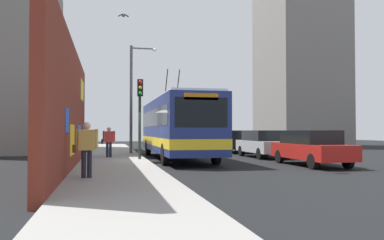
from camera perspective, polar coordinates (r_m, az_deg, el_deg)
The scene contains 14 objects.
ground_plane at distance 19.48m, azimuth -6.23°, elevation -6.13°, with size 80.00×80.00×0.00m, color black.
sidewalk_slab at distance 19.38m, azimuth -10.96°, elevation -5.91°, with size 48.00×3.20×0.15m, color gray.
graffiti_wall at distance 16.06m, azimuth -16.92°, elevation 1.52°, with size 15.31×0.32×4.81m.
building_far_left at distance 33.35m, azimuth -24.67°, elevation 7.46°, with size 11.98×6.66×13.38m.
building_far_right at distance 42.16m, azimuth 15.04°, elevation 8.75°, with size 8.27×6.91×18.09m.
city_bus at distance 21.98m, azimuth -2.17°, elevation -0.78°, with size 11.56×2.66×5.12m.
parked_car_red at distance 18.81m, azimuth 16.52°, elevation -3.69°, with size 4.82×1.80×1.58m.
parked_car_silver at distance 23.84m, azimuth 10.07°, elevation -3.26°, with size 4.62×1.85×1.58m.
parked_car_black at distance 29.05m, azimuth 5.92°, elevation -2.95°, with size 4.71×1.81×1.58m.
pedestrian_midblock at distance 21.86m, azimuth -11.75°, elevation -2.76°, with size 0.22×0.73×1.60m.
pedestrian_near_wall at distance 12.50m, azimuth -14.78°, elevation -3.47°, with size 0.22×0.75×1.68m.
traffic_light at distance 20.16m, azimuth -7.41°, elevation 2.13°, with size 0.49×0.28×4.00m.
street_lamp at distance 25.74m, azimuth -8.24°, elevation 4.03°, with size 0.44×1.72×6.82m.
curbside_puddle at distance 19.75m, azimuth -4.54°, elevation -6.07°, with size 1.26×1.26×0.00m, color black.
Camera 1 is at (-19.32, 2.02, 1.57)m, focal length 37.53 mm.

